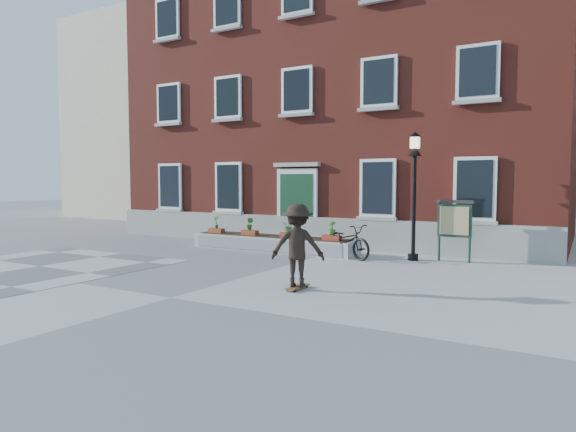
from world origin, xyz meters
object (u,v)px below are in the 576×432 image
Objects in this scene: skateboarder at (298,245)px; notice_board at (455,220)px; lamp_post at (414,178)px; bicycle at (346,241)px.

notice_board is at bearing 69.95° from skateboarder.
notice_board is at bearing 17.69° from lamp_post.
lamp_post is 2.03× the size of skateboarder.
bicycle is 4.96m from skateboarder.
notice_board is 0.96× the size of skateboarder.
lamp_post is 2.10× the size of notice_board.
notice_board is at bearing -50.01° from bicycle.
notice_board is (1.14, 0.36, -1.28)m from lamp_post.
skateboarder is at bearing -100.26° from lamp_post.
bicycle is 3.35m from notice_board.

